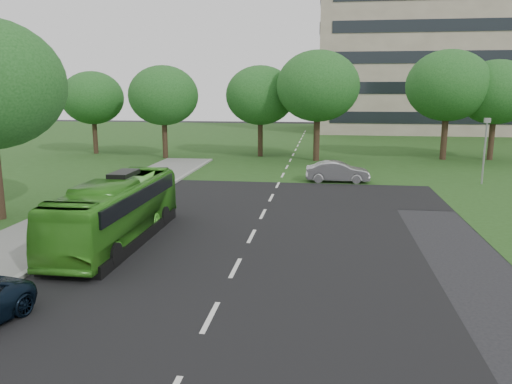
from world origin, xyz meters
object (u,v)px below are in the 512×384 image
tree_park_a (163,96)px  tree_park_f (93,98)px  sedan (338,172)px  tree_park_c (318,86)px  tree_park_b (260,95)px  tree_park_e (496,92)px  camera_pole (485,142)px  tree_park_d (448,86)px  bus (117,211)px  office_building (455,47)px

tree_park_a → tree_park_f: (-7.92, 2.20, -0.27)m
tree_park_a → sedan: 19.40m
tree_park_c → tree_park_f: bearing=174.6°
tree_park_b → tree_park_e: tree_park_e is taller
tree_park_b → camera_pole: (16.77, -12.25, -2.87)m
tree_park_d → bus: bearing=-124.6°
tree_park_e → office_building: bearing=83.2°
tree_park_e → tree_park_f: bearing=-179.0°
tree_park_e → bus: bearing=-129.6°
tree_park_f → sedan: size_ratio=1.85×
tree_park_c → tree_park_a: bearing=-179.4°
tree_park_d → bus: tree_park_d is taller
tree_park_b → tree_park_f: size_ratio=1.06×
tree_park_e → camera_pole: bearing=-108.9°
tree_park_c → bus: size_ratio=1.01×
tree_park_a → tree_park_c: bearing=0.6°
tree_park_b → bus: tree_park_b is taller
tree_park_c → tree_park_e: (15.69, 2.73, -0.52)m
tree_park_a → tree_park_e: bearing=5.5°
office_building → tree_park_c: 41.26m
office_building → tree_park_b: bearing=-126.8°
office_building → tree_park_b: office_building is taller
tree_park_a → tree_park_c: tree_park_c is taller
tree_park_f → sedan: tree_park_f is taller
bus → tree_park_b: bearing=85.0°
sedan → tree_park_f: bearing=61.0°
tree_park_b → tree_park_d: size_ratio=0.87×
office_building → tree_park_e: size_ratio=4.50×
tree_park_e → tree_park_f: tree_park_e is taller
tree_park_b → camera_pole: bearing=-36.1°
tree_park_b → tree_park_c: size_ratio=0.88×
tree_park_d → tree_park_f: bearing=-179.5°
tree_park_c → sedan: tree_park_c is taller
tree_park_d → camera_pole: 12.80m
tree_park_b → tree_park_e: (21.08, 0.37, 0.31)m
office_building → sedan: (-17.96, -46.14, -11.78)m
tree_park_e → tree_park_f: size_ratio=1.11×
tree_park_f → camera_pole: tree_park_f is taller
tree_park_d → camera_pole: bearing=-90.5°
tree_park_d → tree_park_f: 33.45m
tree_park_f → sedan: 27.11m
tree_park_d → sedan: 17.09m
tree_park_b → tree_park_e: 21.09m
tree_park_f → camera_pole: bearing=-19.7°
tree_park_b → sedan: size_ratio=1.95×
sedan → tree_park_e: bearing=-48.3°
office_building → tree_park_d: (-8.16, -33.46, -5.86)m
office_building → tree_park_a: size_ratio=4.73×
tree_park_b → sedan: (7.08, -12.70, -5.03)m
tree_park_a → bus: tree_park_a is taller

